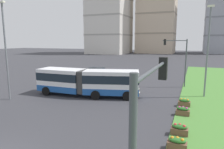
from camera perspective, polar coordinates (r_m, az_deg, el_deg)
articulated_bus at (r=23.14m, az=-7.00°, el=-1.96°), size 11.91×4.48×3.00m
car_maroon_sedan at (r=35.50m, az=-4.19°, el=0.63°), size 4.47×2.17×1.58m
flower_planter_1 at (r=12.76m, az=17.95°, el=-18.08°), size 1.10×0.56×0.74m
flower_planter_2 at (r=14.57m, az=18.59°, el=-14.52°), size 1.10×0.56×0.74m
flower_planter_3 at (r=18.15m, az=19.43°, el=-9.71°), size 1.10×0.56×0.74m
flower_planter_4 at (r=20.59m, az=19.81°, el=-7.45°), size 1.10×0.56×0.74m
traffic_light_far_right at (r=28.62m, az=18.35°, el=5.30°), size 3.21×0.28×6.47m
traffic_light_near_right at (r=5.50m, az=10.07°, el=-15.32°), size 0.28×4.15×5.67m
streetlight_left at (r=23.64m, az=-27.94°, el=6.72°), size 0.70×0.28×10.16m
streetlight_median at (r=24.20m, az=25.50°, el=6.66°), size 0.70×0.28×9.92m
apartment_tower_west at (r=102.85m, az=-0.70°, el=18.22°), size 18.05×20.09×43.43m
apartment_tower_westcentre at (r=107.81m, az=12.69°, el=18.57°), size 18.34×15.20×47.06m
apartment_tower_centre at (r=116.32m, az=29.18°, el=15.68°), size 16.31×17.26×41.95m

